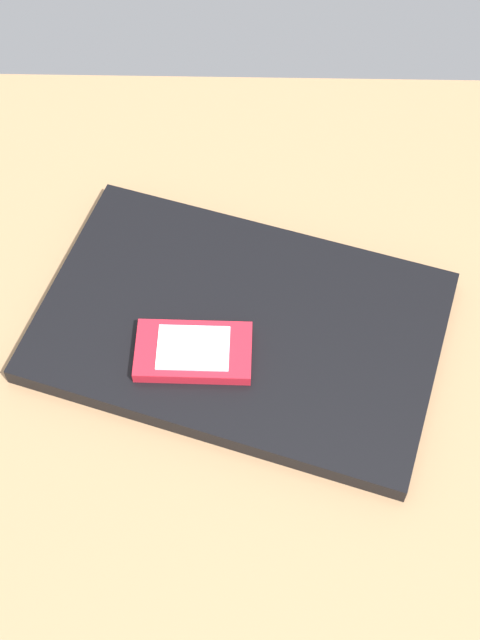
# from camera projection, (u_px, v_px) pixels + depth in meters

# --- Properties ---
(desk_surface) EXTENTS (1.20, 0.80, 0.03)m
(desk_surface) POSITION_uv_depth(u_px,v_px,m) (143.00, 389.00, 0.79)
(desk_surface) COLOR #9E7751
(desk_surface) RESTS_ON ground
(laptop_closed) EXTENTS (0.41, 0.33, 0.02)m
(laptop_closed) POSITION_uv_depth(u_px,v_px,m) (240.00, 326.00, 0.80)
(laptop_closed) COLOR black
(laptop_closed) RESTS_ON desk_surface
(cell_phone_on_laptop) EXTENTS (0.10, 0.06, 0.01)m
(cell_phone_on_laptop) POSITION_uv_depth(u_px,v_px,m) (194.00, 351.00, 0.76)
(cell_phone_on_laptop) COLOR red
(cell_phone_on_laptop) RESTS_ON laptop_closed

